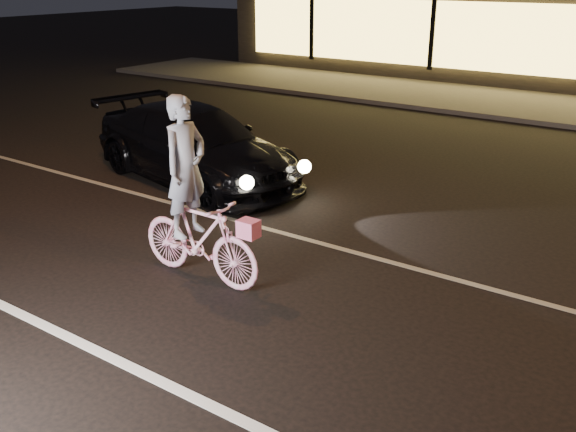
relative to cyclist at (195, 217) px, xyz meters
The scene contains 6 objects.
ground 1.46m from the cyclist, 13.01° to the right, with size 90.00×90.00×0.00m, color black.
lane_stripe_near 2.28m from the cyclist, 55.97° to the right, with size 60.00×0.12×0.01m, color silver.
lane_stripe_far 2.24m from the cyclist, 55.14° to the left, with size 60.00×0.10×0.01m, color gray.
sidewalk 12.80m from the cyclist, 84.61° to the left, with size 30.00×4.00×0.12m, color #383533.
cyclist is the anchor object (origin of this frame).
sedan 3.89m from the cyclist, 132.86° to the left, with size 4.72×2.68×1.29m.
Camera 1 is at (3.70, -4.84, 3.50)m, focal length 40.00 mm.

